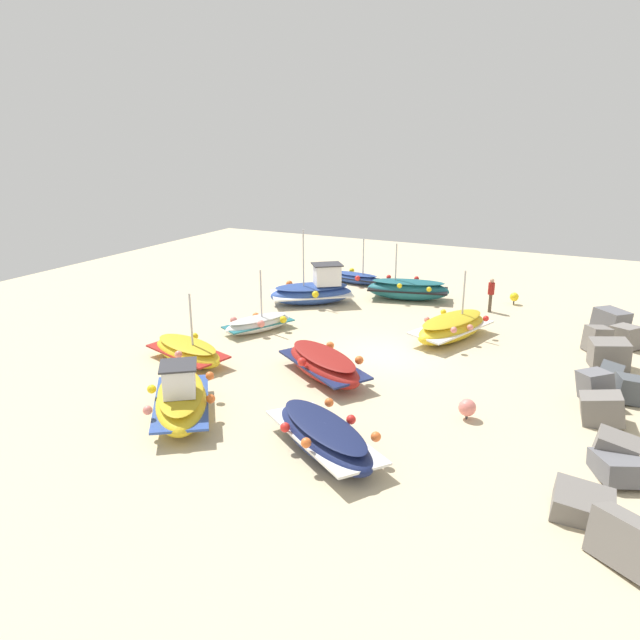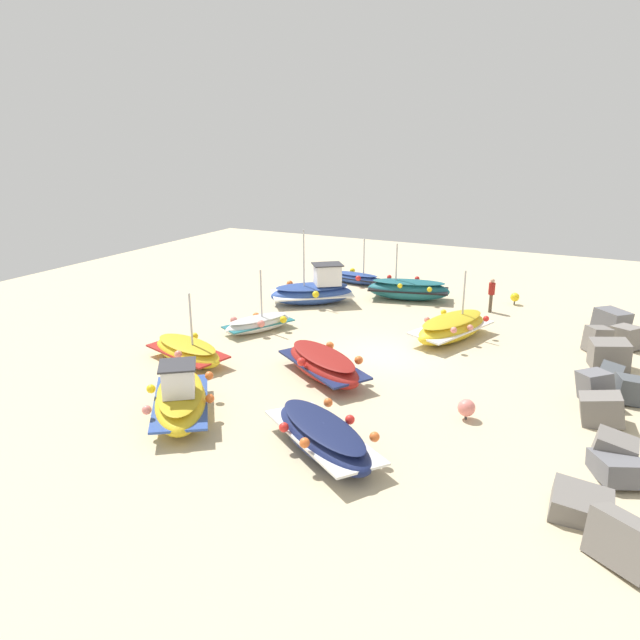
{
  "view_description": "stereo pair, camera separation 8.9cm",
  "coord_description": "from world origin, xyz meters",
  "px_view_note": "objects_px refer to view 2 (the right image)",
  "views": [
    {
      "loc": [
        21.23,
        7.6,
        8.55
      ],
      "look_at": [
        -0.47,
        -3.2,
        0.9
      ],
      "focal_mm": 33.0,
      "sensor_mm": 36.0,
      "label": 1
    },
    {
      "loc": [
        21.19,
        7.68,
        8.55
      ],
      "look_at": [
        -0.47,
        -3.2,
        0.9
      ],
      "focal_mm": 33.0,
      "sensor_mm": 36.0,
      "label": 2
    }
  ],
  "objects_px": {
    "fishing_boat_3": "(323,436)",
    "fishing_boat_5": "(187,351)",
    "fishing_boat_1": "(323,364)",
    "mooring_buoy_0": "(515,297)",
    "fishing_boat_6": "(180,399)",
    "person_walking": "(491,293)",
    "fishing_boat_8": "(355,278)",
    "fishing_boat_4": "(452,328)",
    "fishing_boat_0": "(259,323)",
    "fishing_boat_7": "(314,291)",
    "mooring_buoy_1": "(466,408)",
    "fishing_boat_2": "(408,289)"
  },
  "relations": [
    {
      "from": "fishing_boat_2",
      "to": "mooring_buoy_0",
      "type": "bearing_deg",
      "value": 2.86
    },
    {
      "from": "fishing_boat_0",
      "to": "person_walking",
      "type": "xyz_separation_m",
      "value": [
        -7.84,
        8.8,
        0.62
      ]
    },
    {
      "from": "fishing_boat_4",
      "to": "fishing_boat_6",
      "type": "relative_size",
      "value": 1.1
    },
    {
      "from": "fishing_boat_1",
      "to": "fishing_boat_2",
      "type": "height_order",
      "value": "fishing_boat_2"
    },
    {
      "from": "fishing_boat_6",
      "to": "mooring_buoy_0",
      "type": "xyz_separation_m",
      "value": [
        -18.14,
        7.28,
        -0.22
      ]
    },
    {
      "from": "fishing_boat_1",
      "to": "fishing_boat_2",
      "type": "bearing_deg",
      "value": 126.31
    },
    {
      "from": "fishing_boat_6",
      "to": "person_walking",
      "type": "relative_size",
      "value": 2.51
    },
    {
      "from": "fishing_boat_4",
      "to": "fishing_boat_1",
      "type": "bearing_deg",
      "value": -7.56
    },
    {
      "from": "fishing_boat_0",
      "to": "fishing_boat_8",
      "type": "bearing_deg",
      "value": -156.1
    },
    {
      "from": "fishing_boat_5",
      "to": "fishing_boat_8",
      "type": "xyz_separation_m",
      "value": [
        -14.78,
        0.78,
        -0.1
      ]
    },
    {
      "from": "fishing_boat_0",
      "to": "fishing_boat_6",
      "type": "xyz_separation_m",
      "value": [
        8.34,
        2.4,
        0.24
      ]
    },
    {
      "from": "person_walking",
      "to": "mooring_buoy_0",
      "type": "bearing_deg",
      "value": -113.01
    },
    {
      "from": "fishing_boat_1",
      "to": "fishing_boat_3",
      "type": "relative_size",
      "value": 0.98
    },
    {
      "from": "fishing_boat_3",
      "to": "fishing_boat_8",
      "type": "relative_size",
      "value": 1.32
    },
    {
      "from": "fishing_boat_2",
      "to": "fishing_boat_0",
      "type": "bearing_deg",
      "value": -131.76
    },
    {
      "from": "fishing_boat_3",
      "to": "person_walking",
      "type": "bearing_deg",
      "value": 118.34
    },
    {
      "from": "fishing_boat_3",
      "to": "mooring_buoy_0",
      "type": "relative_size",
      "value": 7.13
    },
    {
      "from": "fishing_boat_0",
      "to": "fishing_boat_2",
      "type": "height_order",
      "value": "fishing_boat_2"
    },
    {
      "from": "mooring_buoy_0",
      "to": "fishing_boat_0",
      "type": "bearing_deg",
      "value": -44.64
    },
    {
      "from": "fishing_boat_7",
      "to": "mooring_buoy_1",
      "type": "distance_m",
      "value": 14.2
    },
    {
      "from": "fishing_boat_5",
      "to": "fishing_boat_8",
      "type": "bearing_deg",
      "value": -76.47
    },
    {
      "from": "mooring_buoy_0",
      "to": "mooring_buoy_1",
      "type": "bearing_deg",
      "value": 3.29
    },
    {
      "from": "fishing_boat_2",
      "to": "person_walking",
      "type": "bearing_deg",
      "value": -18.45
    },
    {
      "from": "fishing_boat_1",
      "to": "fishing_boat_7",
      "type": "xyz_separation_m",
      "value": [
        -8.72,
        -4.85,
        0.18
      ]
    },
    {
      "from": "mooring_buoy_0",
      "to": "fishing_boat_7",
      "type": "bearing_deg",
      "value": -64.54
    },
    {
      "from": "fishing_boat_2",
      "to": "fishing_boat_4",
      "type": "xyz_separation_m",
      "value": [
        5.4,
        3.79,
        -0.03
      ]
    },
    {
      "from": "fishing_boat_4",
      "to": "fishing_boat_6",
      "type": "distance_m",
      "value": 12.54
    },
    {
      "from": "mooring_buoy_0",
      "to": "mooring_buoy_1",
      "type": "relative_size",
      "value": 0.95
    },
    {
      "from": "fishing_boat_3",
      "to": "fishing_boat_5",
      "type": "bearing_deg",
      "value": -172.31
    },
    {
      "from": "fishing_boat_5",
      "to": "fishing_boat_6",
      "type": "xyz_separation_m",
      "value": [
        3.87,
        2.86,
        0.17
      ]
    },
    {
      "from": "fishing_boat_5",
      "to": "fishing_boat_8",
      "type": "relative_size",
      "value": 1.17
    },
    {
      "from": "fishing_boat_1",
      "to": "fishing_boat_4",
      "type": "xyz_separation_m",
      "value": [
        -6.27,
        3.15,
        0.04
      ]
    },
    {
      "from": "fishing_boat_1",
      "to": "mooring_buoy_0",
      "type": "bearing_deg",
      "value": 103.73
    },
    {
      "from": "fishing_boat_1",
      "to": "mooring_buoy_1",
      "type": "distance_m",
      "value": 5.59
    },
    {
      "from": "fishing_boat_4",
      "to": "mooring_buoy_1",
      "type": "bearing_deg",
      "value": 37.11
    },
    {
      "from": "fishing_boat_6",
      "to": "fishing_boat_7",
      "type": "bearing_deg",
      "value": 152.19
    },
    {
      "from": "fishing_boat_0",
      "to": "fishing_boat_8",
      "type": "relative_size",
      "value": 1.03
    },
    {
      "from": "mooring_buoy_1",
      "to": "fishing_boat_0",
      "type": "bearing_deg",
      "value": -112.97
    },
    {
      "from": "fishing_boat_2",
      "to": "fishing_boat_6",
      "type": "xyz_separation_m",
      "value": [
        16.54,
        -1.95,
        0.03
      ]
    },
    {
      "from": "fishing_boat_8",
      "to": "person_walking",
      "type": "xyz_separation_m",
      "value": [
        2.46,
        8.48,
        0.65
      ]
    },
    {
      "from": "fishing_boat_4",
      "to": "fishing_boat_2",
      "type": "bearing_deg",
      "value": -125.81
    },
    {
      "from": "fishing_boat_2",
      "to": "mooring_buoy_1",
      "type": "relative_size",
      "value": 6.95
    },
    {
      "from": "fishing_boat_0",
      "to": "mooring_buoy_1",
      "type": "height_order",
      "value": "fishing_boat_0"
    },
    {
      "from": "fishing_boat_2",
      "to": "fishing_boat_5",
      "type": "xyz_separation_m",
      "value": [
        12.68,
        -4.81,
        -0.14
      ]
    },
    {
      "from": "mooring_buoy_0",
      "to": "fishing_boat_6",
      "type": "bearing_deg",
      "value": -21.86
    },
    {
      "from": "fishing_boat_1",
      "to": "fishing_boat_4",
      "type": "relative_size",
      "value": 0.93
    },
    {
      "from": "fishing_boat_3",
      "to": "fishing_boat_8",
      "type": "distance_m",
      "value": 19.84
    },
    {
      "from": "fishing_boat_3",
      "to": "mooring_buoy_1",
      "type": "xyz_separation_m",
      "value": [
        -3.8,
        3.14,
        -0.1
      ]
    },
    {
      "from": "fishing_boat_0",
      "to": "fishing_boat_4",
      "type": "xyz_separation_m",
      "value": [
        -2.8,
        8.14,
        0.18
      ]
    },
    {
      "from": "fishing_boat_5",
      "to": "mooring_buoy_0",
      "type": "height_order",
      "value": "fishing_boat_5"
    }
  ]
}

